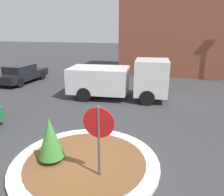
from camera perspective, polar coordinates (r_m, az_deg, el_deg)
ground_plane at (r=6.89m, az=-6.86°, el=-16.85°), size 120.00×120.00×0.00m
traffic_island at (r=6.85m, az=-6.88°, el=-16.41°), size 4.38×4.38×0.13m
stop_sign at (r=5.57m, az=-3.50°, el=-8.40°), size 0.81×0.07×2.08m
island_shrub at (r=6.65m, az=-15.82°, el=-9.95°), size 0.75×0.75×1.36m
utility_truck at (r=12.63m, az=2.07°, el=5.00°), size 5.76×2.62×2.29m
storefront_building at (r=21.82m, az=21.63°, el=16.61°), size 13.19×6.07×7.99m
parked_sedan_black at (r=17.92m, az=-22.46°, el=5.91°), size 1.86×4.37×1.36m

